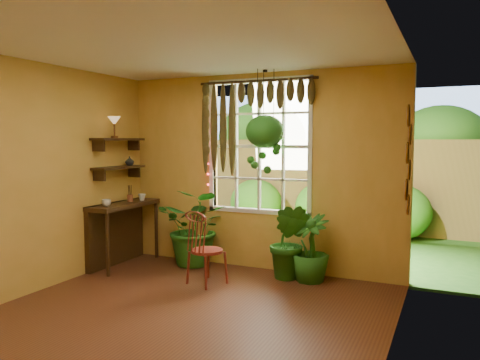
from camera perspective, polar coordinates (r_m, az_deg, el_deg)
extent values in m
plane|color=#522A17|center=(4.79, -8.54, -17.11)|extent=(4.50, 4.50, 0.00)
plane|color=white|center=(4.53, -8.99, 16.43)|extent=(4.50, 4.50, 0.00)
plane|color=gold|center=(6.45, 2.27, 0.99)|extent=(4.00, 0.00, 4.00)
plane|color=gold|center=(5.80, -25.50, 0.08)|extent=(0.00, 4.50, 4.50)
plane|color=gold|center=(3.76, 17.66, -2.04)|extent=(0.00, 4.50, 4.50)
cube|color=white|center=(6.47, 2.38, 4.10)|extent=(1.52, 0.10, 1.86)
cube|color=white|center=(6.50, 2.48, 4.10)|extent=(1.38, 0.01, 1.78)
cylinder|color=#37230F|center=(6.41, 2.03, 11.97)|extent=(1.70, 0.04, 0.04)
cube|color=#37230F|center=(6.86, -13.96, -2.96)|extent=(0.40, 1.20, 0.06)
cube|color=#37230F|center=(7.02, -14.91, -6.26)|extent=(0.08, 1.18, 0.90)
cylinder|color=#37230F|center=(6.41, -15.83, -7.53)|extent=(0.05, 0.05, 0.86)
cylinder|color=#37230F|center=(7.27, -10.18, -5.96)|extent=(0.05, 0.05, 0.86)
cube|color=#37230F|center=(6.85, -14.54, 1.48)|extent=(0.25, 0.90, 0.04)
cube|color=#37230F|center=(6.84, -14.61, 4.83)|extent=(0.25, 0.90, 0.04)
cube|color=#1F5719|center=(11.37, 11.88, -4.37)|extent=(14.00, 10.00, 0.04)
cube|color=olive|center=(9.52, 9.59, -0.54)|extent=(12.00, 0.10, 1.80)
plane|color=#87A7E2|center=(12.99, 13.75, 3.69)|extent=(12.00, 0.00, 12.00)
cylinder|color=maroon|center=(5.88, -4.05, -8.61)|extent=(0.51, 0.51, 0.04)
torus|color=maroon|center=(5.69, -5.38, -4.45)|extent=(0.36, 0.16, 0.38)
imported|color=#205416|center=(6.73, -5.34, -5.70)|extent=(1.08, 0.95, 1.11)
imported|color=#205416|center=(6.07, 6.10, -7.49)|extent=(0.61, 0.52, 0.98)
imported|color=#205416|center=(6.03, 8.54, -8.20)|extent=(0.64, 0.64, 0.86)
ellipsoid|color=black|center=(6.15, 3.05, 5.23)|extent=(0.30, 0.30, 0.18)
ellipsoid|color=#205416|center=(6.15, 3.05, 5.93)|extent=(0.51, 0.51, 0.43)
imported|color=silver|center=(6.53, -15.97, -2.70)|extent=(0.13, 0.13, 0.09)
imported|color=beige|center=(7.04, -11.87, -2.06)|extent=(0.13, 0.13, 0.10)
cylinder|color=brown|center=(6.96, -13.25, -2.16)|extent=(0.08, 0.08, 0.10)
imported|color=#B2AD99|center=(7.03, -13.31, 2.27)|extent=(0.14, 0.14, 0.13)
cylinder|color=brown|center=(6.76, -15.04, 5.09)|extent=(0.10, 0.10, 0.03)
cylinder|color=brown|center=(6.76, -15.06, 5.89)|extent=(0.02, 0.02, 0.18)
cone|color=slate|center=(6.76, -15.09, 6.98)|extent=(0.18, 0.18, 0.12)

